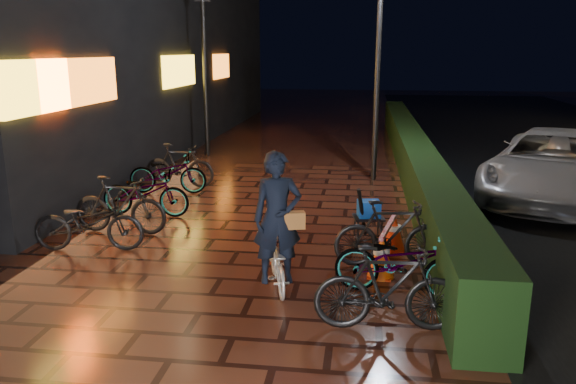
# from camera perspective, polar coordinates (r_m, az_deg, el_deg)

# --- Properties ---
(ground) EXTENTS (80.00, 80.00, 0.00)m
(ground) POSITION_cam_1_polar(r_m,az_deg,el_deg) (8.24, -6.83, -8.72)
(ground) COLOR #381911
(ground) RESTS_ON ground
(hedge) EXTENTS (0.70, 20.00, 1.00)m
(hedge) POSITION_cam_1_polar(r_m,az_deg,el_deg) (15.63, 12.44, 3.96)
(hedge) COLOR black
(hedge) RESTS_ON ground
(van) EXTENTS (4.44, 5.94, 1.50)m
(van) POSITION_cam_1_polar(r_m,az_deg,el_deg) (13.52, 25.44, 2.44)
(van) COLOR #9F9FA4
(van) RESTS_ON ground
(storefront_block) EXTENTS (12.09, 22.00, 9.00)m
(storefront_block) POSITION_cam_1_polar(r_m,az_deg,el_deg) (22.08, -24.74, 16.37)
(storefront_block) COLOR black
(storefront_block) RESTS_ON ground
(lamp_post_hedge) EXTENTS (0.45, 0.23, 4.81)m
(lamp_post_hedge) POSITION_cam_1_polar(r_m,az_deg,el_deg) (14.07, 9.07, 11.80)
(lamp_post_hedge) COLOR black
(lamp_post_hedge) RESTS_ON ground
(lamp_post_sf) EXTENTS (0.47, 0.18, 4.91)m
(lamp_post_sf) POSITION_cam_1_polar(r_m,az_deg,el_deg) (17.63, -8.46, 12.47)
(lamp_post_sf) COLOR black
(lamp_post_sf) RESTS_ON ground
(cyclist) EXTENTS (0.81, 1.42, 1.92)m
(cyclist) POSITION_cam_1_polar(r_m,az_deg,el_deg) (7.62, -1.09, -4.78)
(cyclist) COLOR silver
(cyclist) RESTS_ON ground
(traffic_barrier) EXTENTS (0.64, 1.55, 0.63)m
(traffic_barrier) POSITION_cam_1_polar(r_m,az_deg,el_deg) (8.79, 10.12, -5.15)
(traffic_barrier) COLOR #FD530D
(traffic_barrier) RESTS_ON ground
(cart_assembly) EXTENTS (0.58, 0.61, 0.97)m
(cart_assembly) POSITION_cam_1_polar(r_m,az_deg,el_deg) (9.80, 8.14, -1.92)
(cart_assembly) COLOR black
(cart_assembly) RESTS_ON ground
(parked_bikes_storefront) EXTENTS (1.99, 5.24, 1.04)m
(parked_bikes_storefront) POSITION_cam_1_polar(r_m,az_deg,el_deg) (11.62, -14.39, 0.29)
(parked_bikes_storefront) COLOR black
(parked_bikes_storefront) RESTS_ON ground
(parked_bikes_hedge) EXTENTS (2.02, 2.68, 1.04)m
(parked_bikes_hedge) POSITION_cam_1_polar(r_m,az_deg,el_deg) (7.63, 10.74, -6.73)
(parked_bikes_hedge) COLOR black
(parked_bikes_hedge) RESTS_ON ground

